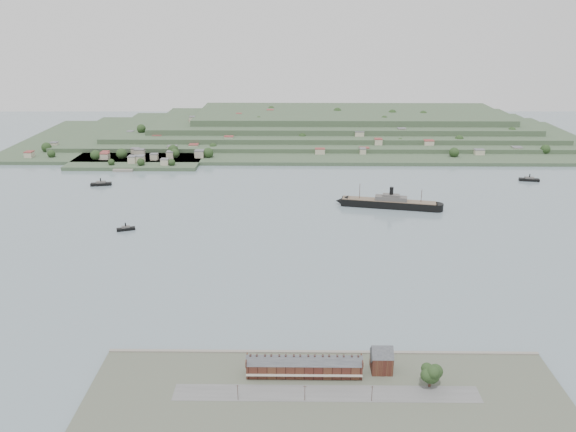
{
  "coord_description": "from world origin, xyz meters",
  "views": [
    {
      "loc": [
        -15.04,
        -395.44,
        165.9
      ],
      "look_at": [
        -20.07,
        30.0,
        11.32
      ],
      "focal_mm": 35.0,
      "sensor_mm": 36.0,
      "label": 1
    }
  ],
  "objects_px": {
    "terrace_row": "(304,366)",
    "gabled_building": "(382,359)",
    "tugboat": "(126,229)",
    "fig_tree": "(431,374)",
    "steamship": "(386,203)"
  },
  "relations": [
    {
      "from": "tugboat",
      "to": "fig_tree",
      "type": "bearing_deg",
      "value": -45.34
    },
    {
      "from": "steamship",
      "to": "fig_tree",
      "type": "xyz_separation_m",
      "value": [
        -19.31,
        -261.9,
        5.14
      ]
    },
    {
      "from": "fig_tree",
      "to": "tugboat",
      "type": "bearing_deg",
      "value": 134.66
    },
    {
      "from": "terrace_row",
      "to": "gabled_building",
      "type": "distance_m",
      "value": 37.74
    },
    {
      "from": "fig_tree",
      "to": "steamship",
      "type": "bearing_deg",
      "value": 85.78
    },
    {
      "from": "terrace_row",
      "to": "tugboat",
      "type": "xyz_separation_m",
      "value": [
        -141.25,
        193.45,
        -5.24
      ]
    },
    {
      "from": "terrace_row",
      "to": "gabled_building",
      "type": "xyz_separation_m",
      "value": [
        37.5,
        4.02,
        1.34
      ]
    },
    {
      "from": "gabled_building",
      "to": "steamship",
      "type": "distance_m",
      "value": 252.4
    },
    {
      "from": "gabled_building",
      "to": "tugboat",
      "type": "bearing_deg",
      "value": 133.34
    },
    {
      "from": "steamship",
      "to": "tugboat",
      "type": "height_order",
      "value": "steamship"
    },
    {
      "from": "gabled_building",
      "to": "steamship",
      "type": "height_order",
      "value": "steamship"
    },
    {
      "from": "terrace_row",
      "to": "tugboat",
      "type": "height_order",
      "value": "terrace_row"
    },
    {
      "from": "terrace_row",
      "to": "gabled_building",
      "type": "height_order",
      "value": "gabled_building"
    },
    {
      "from": "terrace_row",
      "to": "gabled_building",
      "type": "relative_size",
      "value": 3.95
    },
    {
      "from": "terrace_row",
      "to": "fig_tree",
      "type": "xyz_separation_m",
      "value": [
        58.55,
        -8.75,
        2.57
      ]
    }
  ]
}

